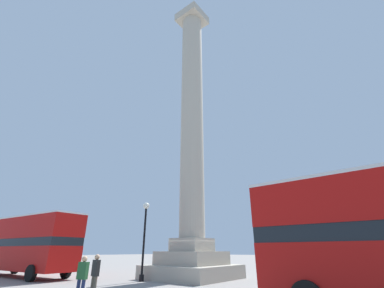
{
  "coord_description": "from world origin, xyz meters",
  "views": [
    {
      "loc": [
        12.53,
        -15.84,
        1.84
      ],
      "look_at": [
        0.0,
        0.0,
        10.24
      ],
      "focal_mm": 24.0,
      "sensor_mm": 36.0,
      "label": 1
    }
  ],
  "objects": [
    {
      "name": "equestrian_statue",
      "position": [
        8.86,
        4.47,
        1.47
      ],
      "size": [
        4.32,
        4.04,
        5.61
      ],
      "rotation": [
        0.0,
        0.0,
        -0.59
      ],
      "color": "#ADA593",
      "rests_on": "ground_plane"
    },
    {
      "name": "monument_column",
      "position": [
        0.0,
        0.0,
        9.81
      ],
      "size": [
        5.55,
        5.55,
        26.26
      ],
      "color": "#ADA593",
      "rests_on": "ground_plane"
    },
    {
      "name": "ground_plane",
      "position": [
        0.0,
        0.0,
        0.0
      ],
      "size": [
        200.0,
        200.0,
        0.0
      ],
      "primitive_type": "plane",
      "color": "gray"
    },
    {
      "name": "pedestrian_near_lamp",
      "position": [
        2.09,
        -9.64,
        0.9
      ],
      "size": [
        0.46,
        0.29,
        1.63
      ],
      "rotation": [
        0.0,
        0.0,
        0.29
      ],
      "color": "#192347",
      "rests_on": "ground_plane"
    },
    {
      "name": "street_lamp",
      "position": [
        -1.55,
        -3.3,
        2.9
      ],
      "size": [
        0.44,
        0.44,
        5.01
      ],
      "color": "black",
      "rests_on": "ground_plane"
    },
    {
      "name": "bus_b",
      "position": [
        -10.74,
        -7.0,
        2.4
      ],
      "size": [
        10.82,
        3.43,
        4.35
      ],
      "rotation": [
        0.0,
        0.0,
        0.09
      ],
      "color": "#A80F0C",
      "rests_on": "ground_plane"
    },
    {
      "name": "pedestrian_by_plinth",
      "position": [
        1.56,
        -8.73,
        0.94
      ],
      "size": [
        0.46,
        0.24,
        1.69
      ],
      "rotation": [
        0.0,
        0.0,
        6.14
      ],
      "color": "#4C473D",
      "rests_on": "ground_plane"
    }
  ]
}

